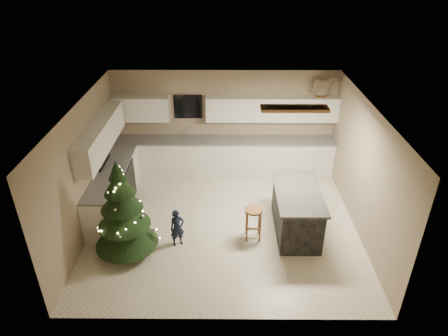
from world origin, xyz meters
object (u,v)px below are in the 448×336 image
at_px(christmas_tree, 123,216).
at_px(rocking_horse, 322,85).
at_px(bar_stool, 253,216).
at_px(toddler, 177,228).
at_px(island, 296,211).

xyz_separation_m(christmas_tree, rocking_horse, (4.15, 3.19, 1.48)).
height_order(bar_stool, toddler, toddler).
relative_size(bar_stool, christmas_tree, 0.35).
relative_size(bar_stool, rocking_horse, 1.05).
distance_m(island, christmas_tree, 3.40).
xyz_separation_m(island, christmas_tree, (-3.32, -0.64, 0.33)).
distance_m(island, bar_stool, 0.92).
distance_m(christmas_tree, rocking_horse, 5.44).
height_order(christmas_tree, toddler, christmas_tree).
xyz_separation_m(christmas_tree, toddler, (0.95, 0.19, -0.41)).
relative_size(island, toddler, 2.17).
relative_size(bar_stool, toddler, 0.88).
bearing_deg(bar_stool, rocking_horse, 58.43).
bearing_deg(bar_stool, toddler, -171.73).
distance_m(toddler, rocking_horse, 4.78).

